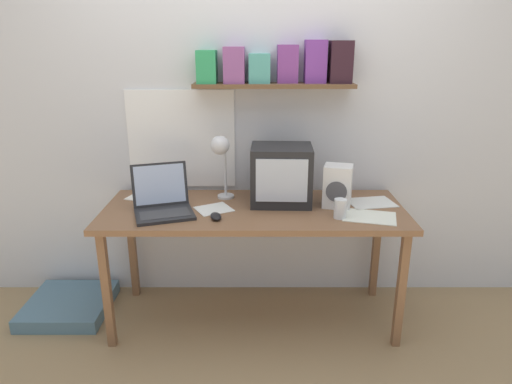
{
  "coord_description": "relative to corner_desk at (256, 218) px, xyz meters",
  "views": [
    {
      "loc": [
        0.01,
        -2.55,
        1.7
      ],
      "look_at": [
        0.0,
        0.0,
        0.86
      ],
      "focal_mm": 32.0,
      "sensor_mm": 36.0,
      "label": 1
    }
  ],
  "objects": [
    {
      "name": "crt_monitor",
      "position": [
        0.17,
        0.1,
        0.24
      ],
      "size": [
        0.37,
        0.32,
        0.35
      ],
      "rotation": [
        0.0,
        0.0,
        -0.04
      ],
      "color": "#232326",
      "rests_on": "corner_desk"
    },
    {
      "name": "space_heater",
      "position": [
        0.5,
        0.03,
        0.19
      ],
      "size": [
        0.19,
        0.18,
        0.25
      ],
      "rotation": [
        0.0,
        0.0,
        -0.26
      ],
      "color": "white",
      "rests_on": "corner_desk"
    },
    {
      "name": "floor_cushion",
      "position": [
        -1.22,
        0.07,
        -0.65
      ],
      "size": [
        0.52,
        0.52,
        0.09
      ],
      "color": "slate",
      "rests_on": "ground_plane"
    },
    {
      "name": "desk_lamp",
      "position": [
        -0.2,
        0.14,
        0.37
      ],
      "size": [
        0.13,
        0.18,
        0.41
      ],
      "rotation": [
        0.0,
        0.0,
        -0.34
      ],
      "color": "silver",
      "rests_on": "corner_desk"
    },
    {
      "name": "loose_paper_near_monitor",
      "position": [
        0.66,
        -0.15,
        0.06
      ],
      "size": [
        0.34,
        0.28,
        0.0
      ],
      "rotation": [
        0.0,
        0.0,
        -0.26
      ],
      "color": "silver",
      "rests_on": "corner_desk"
    },
    {
      "name": "ground_plane",
      "position": [
        0.0,
        0.0,
        -0.69
      ],
      "size": [
        12.0,
        12.0,
        0.0
      ],
      "primitive_type": "plane",
      "color": "#9C7F59"
    },
    {
      "name": "juice_glass",
      "position": [
        0.48,
        -0.16,
        0.11
      ],
      "size": [
        0.07,
        0.07,
        0.11
      ],
      "color": "white",
      "rests_on": "corner_desk"
    },
    {
      "name": "back_wall",
      "position": [
        0.0,
        0.4,
        0.61
      ],
      "size": [
        5.6,
        0.24,
        2.6
      ],
      "color": "silver",
      "rests_on": "ground_plane"
    },
    {
      "name": "open_notebook",
      "position": [
        -0.69,
        0.21,
        0.06
      ],
      "size": [
        0.25,
        0.25,
        0.0
      ],
      "rotation": [
        0.0,
        0.0,
        -0.3
      ],
      "color": "white",
      "rests_on": "corner_desk"
    },
    {
      "name": "loose_paper_near_laptop",
      "position": [
        0.72,
        0.09,
        0.06
      ],
      "size": [
        0.3,
        0.25,
        0.0
      ],
      "rotation": [
        0.0,
        0.0,
        0.18
      ],
      "color": "silver",
      "rests_on": "corner_desk"
    },
    {
      "name": "printed_handout",
      "position": [
        -0.24,
        -0.03,
        0.06
      ],
      "size": [
        0.26,
        0.25,
        0.0
      ],
      "rotation": [
        0.0,
        0.0,
        0.49
      ],
      "color": "silver",
      "rests_on": "corner_desk"
    },
    {
      "name": "computer_mouse",
      "position": [
        -0.21,
        -0.18,
        0.08
      ],
      "size": [
        0.08,
        0.12,
        0.03
      ],
      "rotation": [
        0.0,
        0.0,
        0.26
      ],
      "color": "black",
      "rests_on": "corner_desk"
    },
    {
      "name": "laptop",
      "position": [
        -0.53,
        -0.06,
        0.13
      ],
      "size": [
        0.4,
        0.4,
        0.27
      ],
      "rotation": [
        0.0,
        0.0,
        0.31
      ],
      "color": "#232326",
      "rests_on": "corner_desk"
    },
    {
      "name": "corner_desk",
      "position": [
        0.0,
        0.0,
        0.0
      ],
      "size": [
        1.79,
        0.69,
        0.76
      ],
      "color": "brown",
      "rests_on": "ground_plane"
    }
  ]
}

